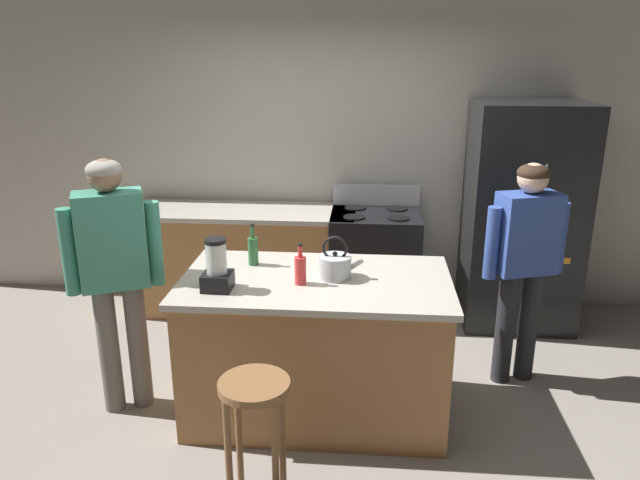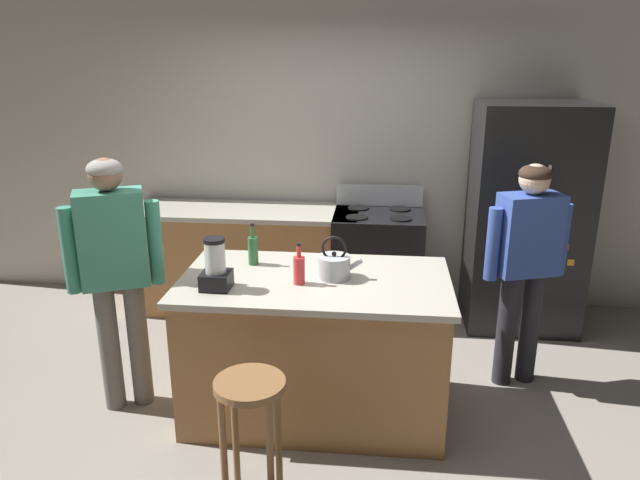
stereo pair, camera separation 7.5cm
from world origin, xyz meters
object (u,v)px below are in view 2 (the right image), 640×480
at_px(stove_range, 377,264).
at_px(person_by_sink_right, 526,255).
at_px(bar_stool, 251,409).
at_px(refrigerator, 526,218).
at_px(person_by_island_left, 115,263).
at_px(bottle_olive_oil, 253,249).
at_px(tea_kettle, 334,266).
at_px(kitchen_island, 315,346).
at_px(bottle_soda, 299,269).
at_px(blender_appliance, 216,268).

xyz_separation_m(stove_range, person_by_sink_right, (0.99, -1.02, 0.47)).
bearing_deg(person_by_sink_right, bar_stool, -139.62).
xyz_separation_m(refrigerator, person_by_island_left, (-2.83, -1.56, 0.07)).
height_order(person_by_sink_right, bottle_olive_oil, person_by_sink_right).
bearing_deg(tea_kettle, stove_range, 80.23).
distance_m(kitchen_island, refrigerator, 2.23).
relative_size(bottle_olive_oil, tea_kettle, 1.00).
bearing_deg(refrigerator, bottle_soda, -136.33).
bearing_deg(stove_range, kitchen_island, -103.81).
height_order(refrigerator, blender_appliance, refrigerator).
bearing_deg(bottle_olive_oil, bar_stool, -79.56).
height_order(kitchen_island, person_by_island_left, person_by_island_left).
distance_m(person_by_island_left, tea_kettle, 1.36).
distance_m(person_by_island_left, person_by_sink_right, 2.67).
relative_size(person_by_island_left, bottle_olive_oil, 6.01).
xyz_separation_m(refrigerator, tea_kettle, (-1.47, -1.47, 0.07)).
relative_size(refrigerator, tea_kettle, 6.77).
bearing_deg(bar_stool, kitchen_island, 74.86).
relative_size(blender_appliance, bottle_olive_oil, 1.12).
relative_size(refrigerator, person_by_island_left, 1.12).
height_order(bar_stool, bottle_soda, bottle_soda).
height_order(person_by_island_left, person_by_sink_right, person_by_island_left).
bearing_deg(blender_appliance, refrigerator, 38.66).
xyz_separation_m(refrigerator, bar_stool, (-1.81, -2.35, -0.38)).
bearing_deg(tea_kettle, bottle_olive_oil, 161.23).
xyz_separation_m(refrigerator, person_by_sink_right, (-0.22, -0.99, 0.02)).
bearing_deg(refrigerator, bar_stool, -127.64).
height_order(bottle_olive_oil, tea_kettle, bottle_olive_oil).
distance_m(stove_range, bottle_olive_oil, 1.64).
bearing_deg(person_by_island_left, bar_stool, -38.19).
height_order(stove_range, bottle_olive_oil, bottle_olive_oil).
bearing_deg(bottle_olive_oil, refrigerator, 32.70).
distance_m(kitchen_island, bottle_olive_oil, 0.74).
bearing_deg(person_by_sink_right, bottle_soda, -157.59).
distance_m(bottle_soda, tea_kettle, 0.23).
bearing_deg(person_by_sink_right, bottle_olive_oil, -170.63).
relative_size(refrigerator, blender_appliance, 6.04).
relative_size(person_by_sink_right, blender_appliance, 5.08).
height_order(bottle_soda, tea_kettle, tea_kettle).
relative_size(bar_stool, bottle_soda, 2.78).
xyz_separation_m(bottle_soda, bottle_olive_oil, (-0.34, 0.30, 0.01)).
bearing_deg(kitchen_island, refrigerator, 43.44).
xyz_separation_m(person_by_island_left, bar_stool, (1.01, -0.80, -0.46)).
xyz_separation_m(person_by_island_left, bottle_olive_oil, (0.82, 0.27, 0.02)).
bearing_deg(stove_range, bar_stool, -104.29).
height_order(refrigerator, bar_stool, refrigerator).
height_order(person_by_island_left, bottle_soda, person_by_island_left).
xyz_separation_m(stove_range, bar_stool, (-0.61, -2.38, 0.07)).
relative_size(bar_stool, tea_kettle, 2.58).
distance_m(blender_appliance, bottle_soda, 0.49).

